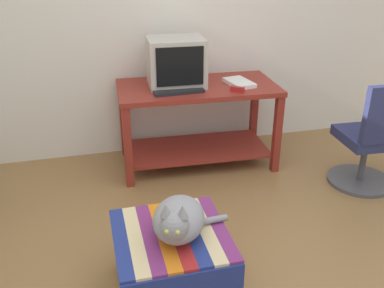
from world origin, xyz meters
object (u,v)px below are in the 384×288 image
object	(u,v)px
book	(239,83)
office_chair	(371,143)
ottoman_with_blanket	(172,262)
stapler	(237,89)
tv_monitor	(176,63)
keyboard	(178,91)
cat	(178,220)
desk	(197,111)

from	to	relation	value
book	office_chair	world-z (taller)	office_chair
ottoman_with_blanket	stapler	distance (m)	1.58
tv_monitor	stapler	xyz separation A→B (m)	(0.43, -0.29, -0.17)
keyboard	book	xyz separation A→B (m)	(0.54, 0.07, 0.00)
keyboard	book	size ratio (longest dim) A/B	1.39
tv_monitor	office_chair	bearing A→B (deg)	-26.98
stapler	cat	bearing A→B (deg)	-169.94
ottoman_with_blanket	stapler	world-z (taller)	stapler
tv_monitor	ottoman_with_blanket	distance (m)	1.73
cat	book	bearing A→B (deg)	81.05
desk	keyboard	bearing A→B (deg)	-141.68
book	cat	bearing A→B (deg)	-129.81
desk	cat	size ratio (longest dim) A/B	2.82
desk	book	distance (m)	0.43
office_chair	stapler	distance (m)	1.12
book	stapler	size ratio (longest dim) A/B	2.61
tv_monitor	ottoman_with_blanket	bearing A→B (deg)	-100.99
desk	stapler	distance (m)	0.43
book	ottoman_with_blanket	size ratio (longest dim) A/B	0.47
ottoman_with_blanket	office_chair	size ratio (longest dim) A/B	0.69
desk	book	size ratio (longest dim) A/B	4.70
tv_monitor	office_chair	size ratio (longest dim) A/B	0.53
keyboard	office_chair	size ratio (longest dim) A/B	0.45
keyboard	stapler	xyz separation A→B (m)	(0.46, -0.10, 0.01)
desk	book	world-z (taller)	book
office_chair	cat	bearing A→B (deg)	27.67
ottoman_with_blanket	office_chair	world-z (taller)	office_chair
cat	stapler	distance (m)	1.51
office_chair	stapler	bearing A→B (deg)	-24.68
keyboard	cat	distance (m)	1.43
desk	keyboard	size ratio (longest dim) A/B	3.37
desk	tv_monitor	xyz separation A→B (m)	(-0.17, 0.05, 0.42)
ottoman_with_blanket	tv_monitor	bearing A→B (deg)	76.29
desk	office_chair	bearing A→B (deg)	-28.67
tv_monitor	keyboard	world-z (taller)	tv_monitor
desk	keyboard	xyz separation A→B (m)	(-0.20, -0.14, 0.24)
book	stapler	distance (m)	0.19
office_chair	stapler	xyz separation A→B (m)	(-0.94, 0.50, 0.35)
ottoman_with_blanket	office_chair	bearing A→B (deg)	23.08
desk	tv_monitor	size ratio (longest dim) A/B	2.87
book	cat	xyz separation A→B (m)	(-0.85, -1.45, -0.24)
book	office_chair	xyz separation A→B (m)	(0.86, -0.67, -0.35)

